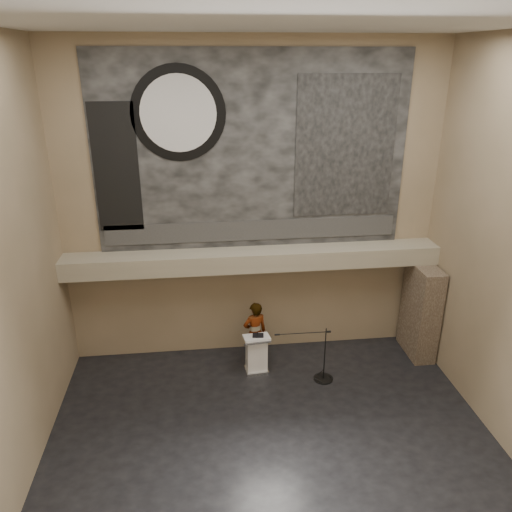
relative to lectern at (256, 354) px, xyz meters
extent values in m
plane|color=black|center=(0.04, -2.73, -0.55)|extent=(10.00, 10.00, 0.00)
plane|color=silver|center=(0.04, -2.73, 7.95)|extent=(10.00, 10.00, 0.00)
cube|color=#7D6B4F|center=(0.04, 1.27, 3.70)|extent=(10.00, 0.02, 8.50)
cube|color=#7D6B4F|center=(0.04, -6.73, 3.70)|extent=(10.00, 0.02, 8.50)
cube|color=#7D6B4F|center=(-4.96, -2.73, 3.70)|extent=(0.02, 8.00, 8.50)
cube|color=gray|center=(0.04, 0.87, 2.40)|extent=(10.00, 0.80, 0.50)
cylinder|color=#B2893D|center=(-1.56, 0.82, 2.12)|extent=(0.04, 0.04, 0.06)
cylinder|color=#B2893D|center=(1.94, 0.82, 2.12)|extent=(0.04, 0.04, 0.06)
cube|color=black|center=(0.04, 1.24, 5.15)|extent=(8.00, 0.05, 5.00)
cube|color=#2C2C2C|center=(0.04, 1.20, 3.10)|extent=(7.76, 0.02, 0.55)
cylinder|color=black|center=(-1.76, 1.20, 6.15)|extent=(2.30, 0.02, 2.30)
cylinder|color=silver|center=(-1.76, 1.18, 6.15)|extent=(1.84, 0.02, 1.84)
cube|color=black|center=(2.44, 1.20, 5.25)|extent=(2.60, 0.02, 3.60)
cube|color=black|center=(-3.36, 1.20, 4.85)|extent=(1.10, 0.02, 3.20)
cube|color=#45372A|center=(4.69, 0.42, 0.80)|extent=(0.60, 1.40, 2.70)
cube|color=silver|center=(0.00, 0.00, -0.51)|extent=(0.65, 0.51, 0.08)
cube|color=white|center=(0.00, 0.00, 0.01)|extent=(0.57, 0.42, 0.96)
cube|color=white|center=(0.00, -0.02, 0.52)|extent=(0.73, 0.54, 0.13)
cube|color=black|center=(0.04, -0.01, 0.56)|extent=(0.32, 0.27, 0.04)
cube|color=silver|center=(-0.08, -0.05, 0.55)|extent=(0.32, 0.37, 0.00)
imported|color=white|center=(0.01, 0.45, 0.37)|extent=(0.77, 0.61, 1.85)
cylinder|color=black|center=(1.73, -0.56, -0.54)|extent=(0.52, 0.52, 0.02)
cylinder|color=black|center=(1.73, -0.56, 0.22)|extent=(0.03, 0.03, 1.54)
cylinder|color=black|center=(1.10, -0.56, 0.89)|extent=(1.40, 0.04, 0.02)
camera|label=1|loc=(-1.35, -11.36, 7.47)|focal=35.00mm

